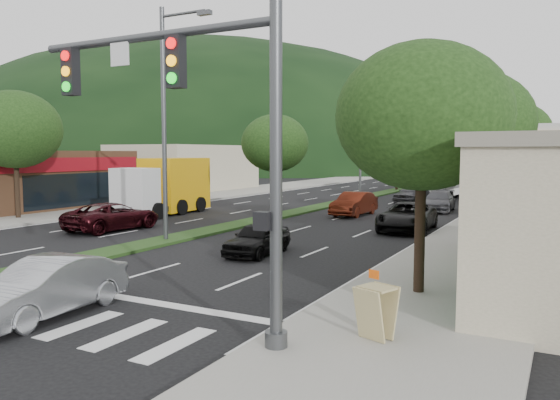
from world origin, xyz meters
The scene contains 28 objects.
sidewalk_right centered at (12.50, 25.00, 0.07)m, with size 5.00×90.00×0.15m, color gray.
sidewalk_left centered at (-13.00, 25.00, 0.07)m, with size 6.00×90.00×0.15m, color gray.
median centered at (0.00, 28.00, 0.06)m, with size 1.60×56.00×0.12m, color #1B3914.
traffic_signal centered at (9.03, -1.54, 4.65)m, with size 6.12×0.40×7.00m.
shop_left centered at (-18.46, 15.00, 2.01)m, with size 10.15×12.00×4.00m.
bldg_left_far centered at (-19.00, 34.00, 2.30)m, with size 9.00×14.00×4.60m, color beige.
hill_far centered at (-80.00, 110.00, 0.00)m, with size 176.00×132.00×82.00m, color black.
tree_r_a centered at (12.00, 4.00, 4.82)m, with size 4.60×4.60×6.63m.
tree_r_b centered at (12.00, 12.00, 5.04)m, with size 4.80×4.80×6.94m.
tree_r_c centered at (12.00, 20.00, 4.75)m, with size 4.40×4.40×6.48m.
tree_r_d centered at (12.00, 30.00, 5.18)m, with size 5.00×5.00×7.17m.
tree_r_e centered at (12.00, 40.00, 4.89)m, with size 4.60×4.60×6.71m.
tree_med_near centered at (0.00, 18.00, 4.43)m, with size 4.00×4.00×6.02m.
tree_med_far centered at (0.00, 44.00, 5.01)m, with size 4.80×4.80×6.94m.
tree_l_a centered at (-12.50, 10.00, 5.18)m, with size 5.20×5.20×7.25m.
streetlight_near centered at (0.21, 8.00, 5.58)m, with size 2.60×0.25×10.00m.
streetlight_mid centered at (0.21, 33.00, 5.58)m, with size 2.60×0.25×10.00m.
sedan_silver centered at (4.59, -1.86, 0.69)m, with size 1.46×4.18×1.38m, color #A7A9AE.
suv_maroon centered at (-4.66, 9.55, 0.70)m, with size 2.31×5.02×1.39m, color black.
car_queue_a centered at (5.07, 7.26, 0.62)m, with size 1.46×3.64×1.24m, color black.
car_queue_b centered at (7.90, 26.20, 0.66)m, with size 1.86×4.57×1.33m, color #4A4A4F.
car_queue_c centered at (3.82, 21.20, 0.72)m, with size 1.53×4.39×1.45m, color #541A0E.
car_queue_d centered at (8.46, 16.20, 0.71)m, with size 2.34×5.09×1.41m, color black.
car_queue_e centered at (4.93, 31.20, 0.76)m, with size 1.80×4.47×1.52m, color #414246.
car_queue_f centered at (6.21, 36.20, 0.75)m, with size 2.10×5.15×1.50m, color black.
box_truck centered at (-7.00, 16.60, 1.67)m, with size 3.19×7.30×3.52m.
motorhome centered at (6.40, 36.92, 1.80)m, with size 3.59×9.02×3.37m.
a_frame_sign centered at (12.16, -0.17, 0.79)m, with size 0.86×0.92×1.46m.
Camera 1 is at (15.46, -10.50, 3.89)m, focal length 35.00 mm.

